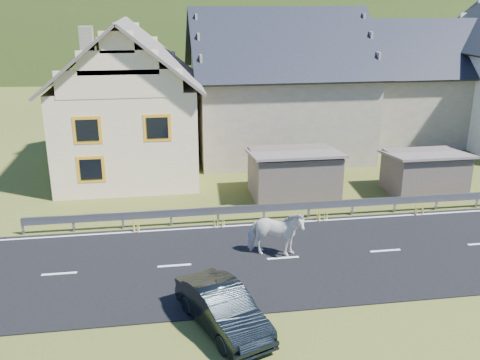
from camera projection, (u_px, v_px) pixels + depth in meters
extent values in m
plane|color=#353D15|center=(385.00, 252.00, 20.37)|extent=(160.00, 160.00, 0.00)
cube|color=black|center=(385.00, 251.00, 20.36)|extent=(60.00, 7.00, 0.04)
cube|color=silver|center=(385.00, 251.00, 20.35)|extent=(60.00, 6.60, 0.01)
cube|color=#93969B|center=(353.00, 203.00, 23.63)|extent=(28.00, 0.08, 0.34)
cube|color=#93969B|center=(23.00, 227.00, 21.72)|extent=(0.10, 0.06, 0.70)
cube|color=#93969B|center=(73.00, 224.00, 22.01)|extent=(0.10, 0.06, 0.70)
cube|color=#93969B|center=(123.00, 221.00, 22.29)|extent=(0.10, 0.06, 0.70)
cube|color=#93969B|center=(171.00, 218.00, 22.58)|extent=(0.10, 0.06, 0.70)
cube|color=#93969B|center=(218.00, 215.00, 22.86)|extent=(0.10, 0.06, 0.70)
cube|color=#93969B|center=(264.00, 213.00, 23.15)|extent=(0.10, 0.06, 0.70)
cube|color=#93969B|center=(309.00, 210.00, 23.43)|extent=(0.10, 0.06, 0.70)
cube|color=#93969B|center=(352.00, 208.00, 23.72)|extent=(0.10, 0.06, 0.70)
cube|color=#93969B|center=(395.00, 205.00, 24.01)|extent=(0.10, 0.06, 0.70)
cube|color=#93969B|center=(436.00, 203.00, 24.29)|extent=(0.10, 0.06, 0.70)
cube|color=#93969B|center=(477.00, 200.00, 24.58)|extent=(0.10, 0.06, 0.70)
cube|color=brown|center=(293.00, 174.00, 25.82)|extent=(4.30, 3.30, 2.40)
cube|color=brown|center=(424.00, 173.00, 26.31)|extent=(3.80, 2.90, 2.20)
cube|color=#FFE7B1|center=(128.00, 126.00, 29.37)|extent=(7.00, 9.00, 5.00)
cube|color=orange|center=(87.00, 130.00, 24.64)|extent=(1.30, 0.12, 1.30)
cube|color=orange|center=(157.00, 128.00, 25.10)|extent=(1.30, 0.12, 1.30)
cube|color=orange|center=(91.00, 169.00, 25.25)|extent=(1.30, 0.12, 1.30)
cube|color=gray|center=(87.00, 49.00, 29.19)|extent=(0.70, 0.70, 2.40)
cube|color=gray|center=(277.00, 111.00, 33.47)|extent=(10.00, 9.00, 5.00)
cube|color=gray|center=(412.00, 104.00, 36.83)|extent=(9.00, 8.00, 4.60)
ellipsoid|color=#1A330F|center=(195.00, 83.00, 196.04)|extent=(440.00, 280.00, 260.00)
imported|color=silver|center=(275.00, 233.00, 19.69)|extent=(1.52, 2.32, 1.80)
imported|color=black|center=(223.00, 308.00, 15.46)|extent=(2.69, 4.11, 1.28)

